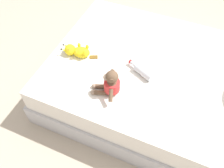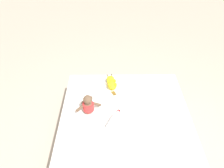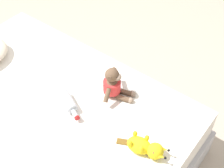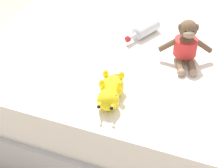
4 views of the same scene
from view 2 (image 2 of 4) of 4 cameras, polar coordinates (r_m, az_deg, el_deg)
The scene contains 5 objects.
ground_plane at distance 2.64m, azimuth 3.44°, elevation -18.84°, with size 16.00×16.00×0.00m, color #B7A893.
bed at distance 2.45m, azimuth 3.65°, elevation -16.11°, with size 1.45×2.01×0.46m.
plush_monkey at distance 2.41m, azimuth -6.22°, elevation -5.38°, with size 0.28×0.24×0.24m.
plush_yellow_creature at distance 2.75m, azimuth -0.17°, elevation 0.37°, with size 0.14×0.33×0.10m.
glass_bottle at distance 2.32m, azimuth 0.25°, elevation -9.50°, with size 0.16×0.25×0.07m.
Camera 2 is at (0.16, 1.37, 2.25)m, focal length 35.30 mm.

